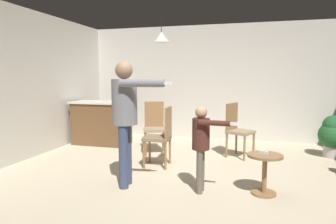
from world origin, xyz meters
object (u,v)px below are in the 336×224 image
Objects in this scene: side_table_by_couch at (265,169)px; person_adult at (126,110)px; kitchen_counter at (102,123)px; dining_chair_centre_back at (154,125)px; dining_chair_by_counter at (161,134)px; person_child at (202,139)px; dining_chair_near_wall at (237,128)px; spare_remote_on_table at (263,152)px; potted_plant_corner at (333,134)px.

side_table_by_couch is 0.31× the size of person_adult.
dining_chair_centre_back is at bearing -17.45° from kitchen_counter.
side_table_by_couch is 1.95m from person_adult.
dining_chair_by_counter is 1.00× the size of dining_chair_centre_back.
person_child is 1.12× the size of dining_chair_by_counter.
person_adult is 2.46m from dining_chair_near_wall.
person_adult is 1.69× the size of dining_chair_by_counter.
person_child is at bearing -40.63° from kitchen_counter.
dining_chair_centre_back is 7.69× the size of spare_remote_on_table.
potted_plant_corner is (2.06, 2.35, -0.26)m from person_child.
person_adult is 1.87m from spare_remote_on_table.
dining_chair_centre_back is at bearing -143.56° from person_child.
potted_plant_corner is at bearing 129.67° from dining_chair_near_wall.
person_adult reaches higher than person_child.
side_table_by_couch is at bearing 39.52° from dining_chair_near_wall.
potted_plant_corner is at bearing 168.50° from dining_chair_centre_back.
kitchen_counter is at bearing 148.25° from side_table_by_couch.
dining_chair_by_counter is at bearing 153.95° from spare_remote_on_table.
person_adult is (1.57, -2.28, 0.57)m from kitchen_counter.
person_child is at bearing 85.91° from person_adult.
person_adult is 12.99× the size of spare_remote_on_table.
person_adult reaches higher than spare_remote_on_table.
dining_chair_near_wall is 1.27× the size of potted_plant_corner.
person_child reaches higher than kitchen_counter.
spare_remote_on_table is at bearing -119.65° from dining_chair_by_counter.
person_adult is at bearing 165.31° from dining_chair_by_counter.
spare_remote_on_table is (1.78, 0.23, -0.51)m from person_adult.
dining_chair_by_counter is at bearing -136.91° from person_child.
dining_chair_centre_back is 3.33m from potted_plant_corner.
person_child is 2.17m from dining_chair_centre_back.
potted_plant_corner is at bearing 120.88° from person_adult.
dining_chair_centre_back reaches higher than side_table_by_couch.
dining_chair_by_counter is at bearing -24.23° from dining_chair_near_wall.
person_child reaches higher than dining_chair_near_wall.
dining_chair_near_wall is at bearing -53.79° from dining_chair_by_counter.
kitchen_counter reaches higher than side_table_by_couch.
potted_plant_corner is at bearing 59.07° from spare_remote_on_table.
spare_remote_on_table is (0.76, 0.18, -0.16)m from person_child.
potted_plant_corner is (1.71, 0.42, -0.11)m from dining_chair_near_wall.
dining_chair_by_counter reaches higher than side_table_by_couch.
person_adult is at bearing -8.72° from dining_chair_near_wall.
dining_chair_centre_back reaches higher than kitchen_counter.
dining_chair_by_counter is 1.76m from spare_remote_on_table.
side_table_by_couch is 0.46× the size of person_child.
person_child is at bearing -131.33° from potted_plant_corner.
dining_chair_by_counter is at bearing 153.12° from side_table_by_couch.
person_child reaches higher than dining_chair_centre_back.
potted_plant_corner is 2.53m from spare_remote_on_table.
person_child is 8.61× the size of spare_remote_on_table.
side_table_by_couch is 1.81m from dining_chair_by_counter.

